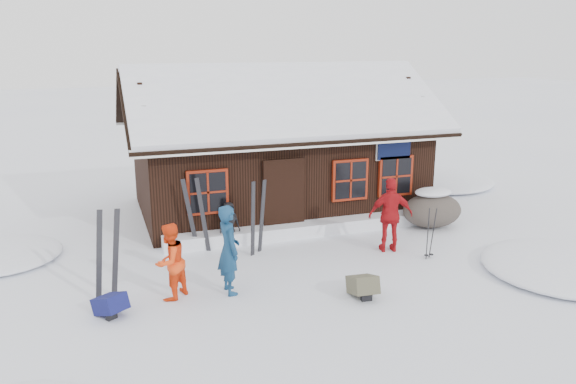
{
  "coord_description": "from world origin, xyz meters",
  "views": [
    {
      "loc": [
        -3.66,
        -10.96,
        4.91
      ],
      "look_at": [
        0.85,
        1.96,
        1.3
      ],
      "focal_mm": 35.0,
      "sensor_mm": 36.0,
      "label": 1
    }
  ],
  "objects_px": {
    "skier_teal": "(229,249)",
    "backpack_blue": "(111,308)",
    "ski_poles": "(430,234)",
    "skier_orange_left": "(170,262)",
    "skier_crouched": "(229,224)",
    "boulder": "(432,209)",
    "backpack_olive": "(363,289)",
    "ski_pair_left": "(107,256)",
    "skier_orange_right": "(391,215)"
  },
  "relations": [
    {
      "from": "skier_orange_right",
      "to": "backpack_olive",
      "type": "bearing_deg",
      "value": 64.47
    },
    {
      "from": "skier_orange_right",
      "to": "skier_crouched",
      "type": "height_order",
      "value": "skier_orange_right"
    },
    {
      "from": "skier_crouched",
      "to": "backpack_blue",
      "type": "relative_size",
      "value": 1.91
    },
    {
      "from": "boulder",
      "to": "ski_pair_left",
      "type": "height_order",
      "value": "ski_pair_left"
    },
    {
      "from": "skier_orange_right",
      "to": "backpack_olive",
      "type": "distance_m",
      "value": 2.89
    },
    {
      "from": "skier_orange_left",
      "to": "skier_crouched",
      "type": "relative_size",
      "value": 1.39
    },
    {
      "from": "skier_orange_right",
      "to": "boulder",
      "type": "bearing_deg",
      "value": -133.12
    },
    {
      "from": "boulder",
      "to": "backpack_olive",
      "type": "height_order",
      "value": "boulder"
    },
    {
      "from": "backpack_olive",
      "to": "skier_teal",
      "type": "bearing_deg",
      "value": 160.83
    },
    {
      "from": "ski_poles",
      "to": "backpack_blue",
      "type": "height_order",
      "value": "ski_poles"
    },
    {
      "from": "ski_poles",
      "to": "backpack_blue",
      "type": "distance_m",
      "value": 7.27
    },
    {
      "from": "ski_pair_left",
      "to": "ski_poles",
      "type": "height_order",
      "value": "ski_pair_left"
    },
    {
      "from": "skier_orange_right",
      "to": "ski_pair_left",
      "type": "xyz_separation_m",
      "value": [
        -6.56,
        -0.54,
        -0.02
      ]
    },
    {
      "from": "skier_crouched",
      "to": "ski_pair_left",
      "type": "bearing_deg",
      "value": -149.1
    },
    {
      "from": "skier_teal",
      "to": "skier_crouched",
      "type": "relative_size",
      "value": 1.66
    },
    {
      "from": "skier_orange_left",
      "to": "ski_poles",
      "type": "relative_size",
      "value": 1.22
    },
    {
      "from": "ski_pair_left",
      "to": "skier_crouched",
      "type": "bearing_deg",
      "value": 30.06
    },
    {
      "from": "ski_pair_left",
      "to": "backpack_blue",
      "type": "xyz_separation_m",
      "value": [
        -0.03,
        -0.77,
        -0.74
      ]
    },
    {
      "from": "backpack_olive",
      "to": "skier_crouched",
      "type": "bearing_deg",
      "value": 120.15
    },
    {
      "from": "skier_orange_left",
      "to": "ski_poles",
      "type": "xyz_separation_m",
      "value": [
        6.06,
        0.18,
        -0.18
      ]
    },
    {
      "from": "ski_pair_left",
      "to": "backpack_olive",
      "type": "bearing_deg",
      "value": -25.72
    },
    {
      "from": "skier_orange_right",
      "to": "boulder",
      "type": "xyz_separation_m",
      "value": [
        2.04,
        1.3,
        -0.42
      ]
    },
    {
      "from": "skier_crouched",
      "to": "skier_teal",
      "type": "bearing_deg",
      "value": -109.66
    },
    {
      "from": "ski_pair_left",
      "to": "ski_poles",
      "type": "distance_m",
      "value": 7.22
    },
    {
      "from": "skier_orange_left",
      "to": "ski_poles",
      "type": "bearing_deg",
      "value": 139.0
    },
    {
      "from": "ski_pair_left",
      "to": "skier_teal",
      "type": "bearing_deg",
      "value": -19.24
    },
    {
      "from": "skier_crouched",
      "to": "backpack_olive",
      "type": "xyz_separation_m",
      "value": [
        1.81,
        -3.85,
        -0.38
      ]
    },
    {
      "from": "ski_poles",
      "to": "skier_orange_right",
      "type": "bearing_deg",
      "value": 130.99
    },
    {
      "from": "skier_teal",
      "to": "backpack_blue",
      "type": "bearing_deg",
      "value": 92.23
    },
    {
      "from": "boulder",
      "to": "ski_pair_left",
      "type": "xyz_separation_m",
      "value": [
        -8.61,
        -1.84,
        0.4
      ]
    },
    {
      "from": "skier_orange_right",
      "to": "backpack_blue",
      "type": "bearing_deg",
      "value": 25.72
    },
    {
      "from": "ski_pair_left",
      "to": "backpack_olive",
      "type": "height_order",
      "value": "ski_pair_left"
    },
    {
      "from": "skier_teal",
      "to": "boulder",
      "type": "distance_m",
      "value": 6.72
    },
    {
      "from": "ski_pair_left",
      "to": "ski_poles",
      "type": "relative_size",
      "value": 1.49
    },
    {
      "from": "backpack_blue",
      "to": "backpack_olive",
      "type": "bearing_deg",
      "value": -42.84
    },
    {
      "from": "ski_poles",
      "to": "skier_orange_left",
      "type": "bearing_deg",
      "value": -178.34
    },
    {
      "from": "ski_poles",
      "to": "backpack_olive",
      "type": "bearing_deg",
      "value": -150.34
    },
    {
      "from": "skier_crouched",
      "to": "boulder",
      "type": "height_order",
      "value": "skier_crouched"
    },
    {
      "from": "skier_orange_right",
      "to": "backpack_blue",
      "type": "relative_size",
      "value": 3.14
    },
    {
      "from": "boulder",
      "to": "ski_poles",
      "type": "height_order",
      "value": "ski_poles"
    },
    {
      "from": "skier_crouched",
      "to": "ski_poles",
      "type": "xyz_separation_m",
      "value": [
        4.25,
        -2.46,
        0.04
      ]
    },
    {
      "from": "skier_teal",
      "to": "backpack_olive",
      "type": "distance_m",
      "value": 2.79
    },
    {
      "from": "boulder",
      "to": "backpack_blue",
      "type": "distance_m",
      "value": 9.02
    },
    {
      "from": "backpack_olive",
      "to": "ski_pair_left",
      "type": "bearing_deg",
      "value": 166.53
    },
    {
      "from": "skier_crouched",
      "to": "ski_poles",
      "type": "height_order",
      "value": "ski_poles"
    },
    {
      "from": "boulder",
      "to": "backpack_olive",
      "type": "xyz_separation_m",
      "value": [
        -3.84,
        -3.43,
        -0.32
      ]
    },
    {
      "from": "skier_teal",
      "to": "skier_crouched",
      "type": "xyz_separation_m",
      "value": [
        0.65,
        2.75,
        -0.37
      ]
    },
    {
      "from": "skier_crouched",
      "to": "boulder",
      "type": "bearing_deg",
      "value": -10.6
    },
    {
      "from": "skier_orange_right",
      "to": "boulder",
      "type": "relative_size",
      "value": 1.09
    },
    {
      "from": "backpack_olive",
      "to": "skier_orange_left",
      "type": "bearing_deg",
      "value": 166.46
    }
  ]
}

